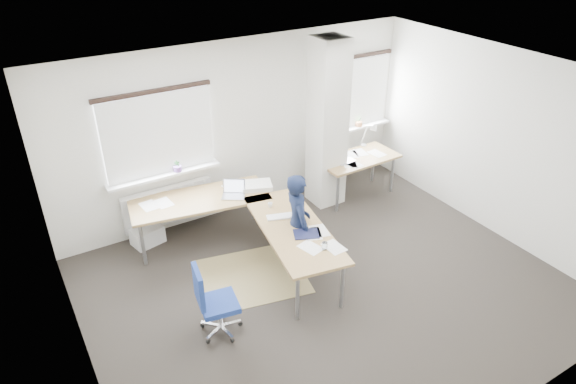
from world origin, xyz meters
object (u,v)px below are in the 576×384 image
desk_main (247,213)px  task_chair (217,315)px  desk_side (358,159)px  person (298,223)px

desk_main → task_chair: 1.65m
desk_main → desk_side: 2.47m
person → task_chair: bearing=122.3°
desk_side → person: person is taller
task_chair → desk_main: bearing=58.8°
desk_side → task_chair: (-3.44, -1.79, -0.41)m
desk_main → desk_side: size_ratio=2.10×
desk_main → person: bearing=-44.7°
desk_main → task_chair: bearing=-120.7°
desk_side → person: size_ratio=0.97×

